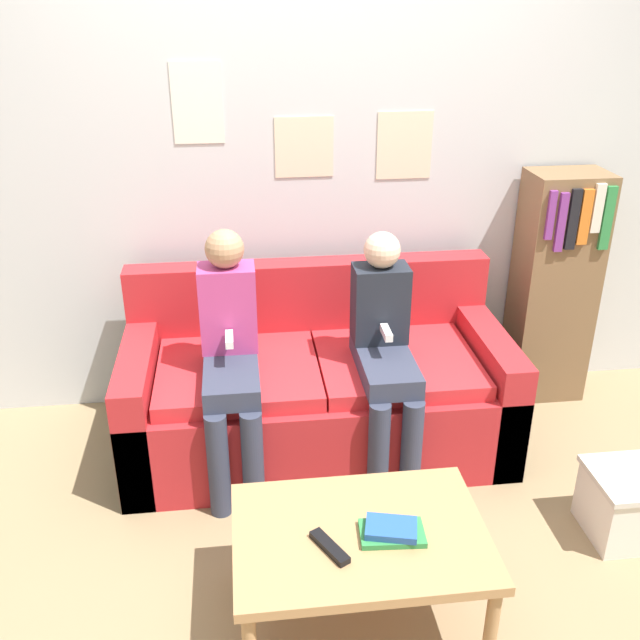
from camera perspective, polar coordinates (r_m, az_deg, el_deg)
ground_plane at (r=3.11m, az=0.91°, el=-15.00°), size 10.00×10.00×0.00m
wall_back at (r=3.46m, az=-1.33°, el=13.49°), size 8.00×0.07×2.60m
couch at (r=3.37m, az=-0.28°, el=-5.62°), size 1.74×0.82×0.81m
coffee_table at (r=2.46m, az=3.21°, el=-17.29°), size 0.83×0.59×0.39m
person_left at (r=3.02m, az=-7.20°, el=-2.45°), size 0.24×0.56×1.10m
person_right at (r=3.09m, az=5.20°, el=-2.13°), size 0.24×0.56×1.07m
tv_remote at (r=2.36m, az=0.77°, el=-17.71°), size 0.12×0.17×0.02m
book_stack at (r=2.41m, az=5.75°, el=-16.45°), size 0.22×0.15×0.04m
bookshelf at (r=3.83m, az=18.20°, el=2.47°), size 0.38×0.29×1.20m
storage_box at (r=3.17m, az=23.69°, el=-13.28°), size 0.36×0.31×0.28m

